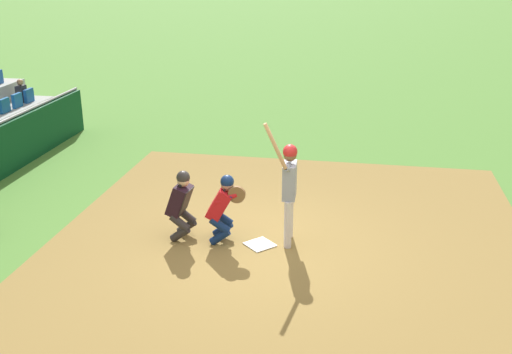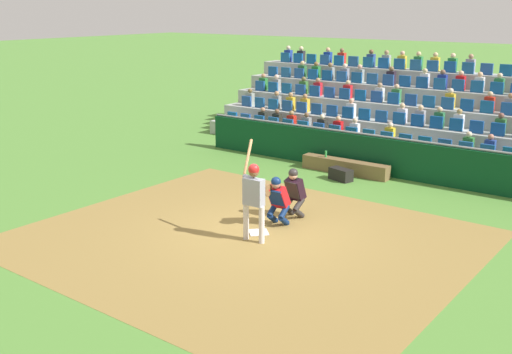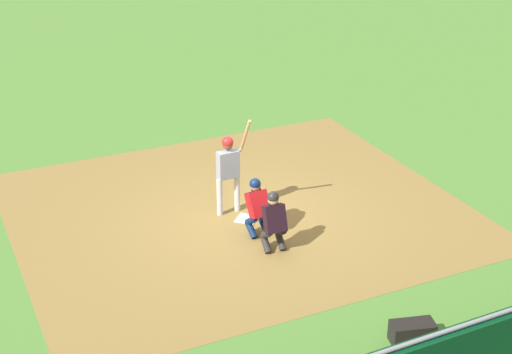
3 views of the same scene
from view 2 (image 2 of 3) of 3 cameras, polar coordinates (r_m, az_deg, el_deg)
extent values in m
plane|color=#518836|center=(14.37, 0.25, -5.25)|extent=(160.00, 160.00, 0.00)
cube|color=olive|center=(13.99, -0.97, -5.83)|extent=(9.79, 8.62, 0.01)
cube|color=white|center=(14.36, 0.25, -5.19)|extent=(0.62, 0.62, 0.02)
cylinder|color=silver|center=(13.62, 0.54, -4.51)|extent=(0.13, 0.13, 0.86)
cylinder|color=silver|center=(13.85, -0.94, -4.17)|extent=(0.13, 0.13, 0.86)
cube|color=#8F93A5|center=(13.50, -0.21, -1.40)|extent=(0.48, 0.24, 0.61)
sphere|color=brown|center=(13.37, -0.21, 0.47)|extent=(0.22, 0.22, 0.22)
sphere|color=red|center=(13.36, -0.21, 0.73)|extent=(0.25, 0.25, 0.25)
cylinder|color=#8F93A5|center=(13.47, -0.34, -0.15)|extent=(0.50, 0.12, 0.14)
cylinder|color=#8F93A5|center=(13.57, -1.00, -0.03)|extent=(0.18, 0.14, 0.13)
cylinder|color=tan|center=(13.66, -0.77, 1.84)|extent=(0.12, 0.41, 0.79)
sphere|color=black|center=(13.61, -1.12, 0.13)|extent=(0.06, 0.06, 0.06)
cylinder|color=navy|center=(14.74, 2.62, -4.09)|extent=(0.16, 0.39, 0.34)
cylinder|color=navy|center=(14.66, 2.63, -3.28)|extent=(0.16, 0.39, 0.33)
cylinder|color=navy|center=(14.89, 1.56, -3.86)|extent=(0.16, 0.39, 0.34)
cylinder|color=navy|center=(14.82, 1.56, -3.06)|extent=(0.16, 0.39, 0.33)
cube|color=red|center=(14.65, 2.14, -1.86)|extent=(0.45, 0.50, 0.60)
cube|color=navy|center=(14.55, 1.91, -1.98)|extent=(0.39, 0.29, 0.43)
sphere|color=#A7745F|center=(14.43, 1.88, -0.68)|extent=(0.22, 0.22, 0.22)
cube|color=black|center=(14.43, 1.88, -0.68)|extent=(0.21, 0.14, 0.19)
sphere|color=navy|center=(14.42, 1.88, -0.45)|extent=(0.24, 0.24, 0.24)
cylinder|color=brown|center=(14.38, 1.09, -1.24)|extent=(0.09, 0.30, 0.30)
cylinder|color=red|center=(14.56, 1.35, -1.31)|extent=(0.17, 0.40, 0.22)
cylinder|color=#2D2928|center=(15.27, 4.00, -3.39)|extent=(0.18, 0.40, 0.34)
cylinder|color=#2D2928|center=(15.20, 4.02, -2.60)|extent=(0.18, 0.39, 0.33)
cylinder|color=#2D2928|center=(15.46, 3.06, -3.13)|extent=(0.18, 0.40, 0.34)
cylinder|color=#2D2928|center=(15.39, 3.08, -2.36)|extent=(0.18, 0.39, 0.33)
cube|color=black|center=(15.23, 3.70, -1.12)|extent=(0.46, 0.45, 0.60)
cube|color=#2D2928|center=(15.14, 3.41, -1.22)|extent=(0.40, 0.24, 0.45)
sphere|color=tan|center=(15.05, 3.50, 0.14)|extent=(0.22, 0.22, 0.22)
cube|color=black|center=(15.05, 3.50, 0.14)|extent=(0.21, 0.12, 0.20)
sphere|color=#2D2928|center=(15.04, 3.50, 0.37)|extent=(0.24, 0.24, 0.24)
cube|color=#093D1E|center=(19.53, 11.44, 1.94)|extent=(13.22, 0.24, 1.19)
cylinder|color=gray|center=(19.40, 11.54, 3.76)|extent=(13.22, 0.07, 0.07)
cube|color=brown|center=(19.53, 8.32, 0.95)|extent=(2.94, 0.40, 0.44)
cylinder|color=green|center=(19.74, 6.55, 2.15)|extent=(0.07, 0.07, 0.21)
cube|color=black|center=(18.76, 7.94, 0.24)|extent=(0.80, 0.55, 0.37)
cube|color=#A0A5A1|center=(21.55, 13.86, 2.19)|extent=(16.87, 0.97, 0.54)
cube|color=#14548D|center=(20.30, 22.66, 2.00)|extent=(0.44, 0.10, 0.42)
cube|color=#1B4F97|center=(20.46, 20.82, 2.29)|extent=(0.44, 0.10, 0.42)
cube|color=navy|center=(20.68, 21.02, 2.54)|extent=(0.32, 0.22, 0.52)
sphere|color=#AF705C|center=(20.61, 21.12, 3.52)|extent=(0.19, 0.19, 0.19)
cube|color=#1C5095|center=(20.64, 19.01, 2.57)|extent=(0.44, 0.10, 0.42)
cube|color=#2F7835|center=(20.86, 19.23, 2.82)|extent=(0.32, 0.22, 0.52)
sphere|color=beige|center=(20.79, 19.32, 3.79)|extent=(0.19, 0.19, 0.19)
cube|color=#1C4893|center=(20.85, 17.24, 2.85)|extent=(0.44, 0.10, 0.42)
cube|color=#11518F|center=(21.07, 15.49, 3.11)|extent=(0.44, 0.10, 0.42)
cube|color=#184E92|center=(21.31, 13.79, 3.37)|extent=(0.44, 0.10, 0.42)
cube|color=#1C559B|center=(21.58, 12.12, 3.62)|extent=(0.44, 0.10, 0.42)
cube|color=gold|center=(21.79, 12.40, 3.86)|extent=(0.32, 0.22, 0.52)
sphere|color=beige|center=(21.72, 12.46, 4.79)|extent=(0.19, 0.19, 0.19)
cube|color=#19548E|center=(21.86, 10.50, 3.86)|extent=(0.44, 0.10, 0.42)
cube|color=#124F93|center=(22.15, 8.92, 4.10)|extent=(0.44, 0.10, 0.42)
cube|color=white|center=(22.36, 9.21, 4.32)|extent=(0.32, 0.22, 0.52)
sphere|color=#C9AA8D|center=(22.29, 9.25, 5.23)|extent=(0.19, 0.19, 0.19)
cube|color=#1C5394|center=(22.47, 7.37, 4.32)|extent=(0.44, 0.10, 0.42)
cube|color=red|center=(22.67, 7.68, 4.54)|extent=(0.32, 0.22, 0.52)
sphere|color=tan|center=(22.60, 7.71, 5.43)|extent=(0.19, 0.19, 0.19)
cube|color=#18479B|center=(22.80, 5.87, 4.53)|extent=(0.44, 0.10, 0.42)
cube|color=#282B26|center=(23.00, 6.19, 4.75)|extent=(0.32, 0.22, 0.52)
sphere|color=beige|center=(22.93, 6.22, 5.63)|extent=(0.19, 0.19, 0.19)
cube|color=#17559A|center=(23.14, 4.42, 4.74)|extent=(0.44, 0.10, 0.42)
cube|color=gray|center=(23.34, 4.74, 4.95)|extent=(0.32, 0.22, 0.52)
sphere|color=brown|center=(23.27, 4.76, 5.82)|extent=(0.19, 0.19, 0.19)
cube|color=#19508F|center=(23.50, 3.01, 4.93)|extent=(0.44, 0.10, 0.42)
cube|color=red|center=(23.69, 3.33, 5.14)|extent=(0.32, 0.22, 0.52)
sphere|color=#A08052|center=(23.63, 3.35, 5.99)|extent=(0.19, 0.19, 0.19)
cube|color=#1B5192|center=(23.88, 1.64, 5.12)|extent=(0.44, 0.10, 0.42)
cube|color=#242720|center=(24.07, 1.97, 5.32)|extent=(0.32, 0.22, 0.52)
sphere|color=brown|center=(24.00, 1.98, 6.16)|extent=(0.19, 0.19, 0.19)
cube|color=#154B97|center=(24.26, 0.31, 5.29)|extent=(0.44, 0.10, 0.42)
cube|color=#242721|center=(24.45, 0.65, 5.49)|extent=(0.32, 0.22, 0.52)
sphere|color=tan|center=(24.39, 0.65, 6.32)|extent=(0.19, 0.19, 0.19)
cube|color=#1C4797|center=(24.66, -0.98, 5.46)|extent=(0.44, 0.10, 0.42)
cube|color=#104C96|center=(25.08, -2.22, 5.62)|extent=(0.44, 0.10, 0.42)
cube|color=#A0A5A1|center=(22.37, 14.87, 3.32)|extent=(16.87, 0.97, 1.08)
cube|color=#134896|center=(21.27, 21.69, 4.17)|extent=(0.44, 0.10, 0.42)
cube|color=#2E6931|center=(21.50, 21.87, 4.40)|extent=(0.32, 0.22, 0.52)
sphere|color=brown|center=(21.43, 21.97, 5.34)|extent=(0.19, 0.19, 0.19)
cube|color=#164A9C|center=(21.45, 19.94, 4.43)|extent=(0.44, 0.10, 0.42)
cube|color=#134F90|center=(21.64, 18.21, 4.68)|extent=(0.44, 0.10, 0.42)
cube|color=white|center=(21.86, 18.43, 4.90)|extent=(0.32, 0.22, 0.52)
sphere|color=#9F824C|center=(21.80, 18.51, 5.83)|extent=(0.19, 0.19, 0.19)
cube|color=#114B96|center=(21.86, 16.52, 4.92)|extent=(0.44, 0.10, 0.42)
cube|color=#266A3E|center=(22.08, 16.75, 5.14)|extent=(0.32, 0.22, 0.52)
sphere|color=tan|center=(22.02, 16.83, 6.06)|extent=(0.19, 0.19, 0.19)
cube|color=#124898|center=(22.09, 14.86, 5.15)|extent=(0.44, 0.10, 0.42)
cube|color=#96959D|center=(22.31, 15.11, 5.37)|extent=(0.32, 0.22, 0.52)
sphere|color=#D9B085|center=(22.25, 15.17, 6.28)|extent=(0.19, 0.19, 0.19)
cube|color=#164F94|center=(22.34, 13.24, 5.38)|extent=(0.44, 0.10, 0.42)
cube|color=white|center=(22.56, 13.49, 5.58)|extent=(0.32, 0.22, 0.52)
sphere|color=tan|center=(22.50, 13.55, 6.49)|extent=(0.19, 0.19, 0.19)
cube|color=#1D529A|center=(22.61, 11.65, 5.59)|extent=(0.44, 0.10, 0.42)
cube|color=#125299|center=(22.90, 10.10, 5.79)|extent=(0.44, 0.10, 0.42)
cube|color=#104A90|center=(23.21, 8.59, 5.99)|extent=(0.44, 0.10, 0.42)
cube|color=white|center=(23.41, 8.88, 6.19)|extent=(0.32, 0.22, 0.52)
sphere|color=tan|center=(23.36, 8.91, 7.06)|extent=(0.19, 0.19, 0.19)
cube|color=#1B4E9B|center=(23.53, 7.12, 6.18)|extent=(0.44, 0.10, 0.42)
cube|color=#1B4D91|center=(23.86, 5.68, 6.35)|extent=(0.44, 0.10, 0.42)
cube|color=#1F4C92|center=(24.21, 4.29, 6.52)|extent=(0.44, 0.10, 0.42)
cube|color=gold|center=(24.41, 4.60, 6.71)|extent=(0.32, 0.22, 0.52)
sphere|color=#A77750|center=(24.35, 4.62, 7.55)|extent=(0.19, 0.19, 0.19)
cube|color=#1E4F90|center=(24.57, 2.94, 6.68)|extent=(0.44, 0.10, 0.42)
cube|color=gold|center=(24.77, 3.25, 6.87)|extent=(0.32, 0.22, 0.52)
sphere|color=#AA7D56|center=(24.72, 3.27, 7.69)|extent=(0.19, 0.19, 0.19)
cube|color=#175592|center=(24.95, 1.62, 6.83)|extent=(0.44, 0.10, 0.42)
cube|color=gray|center=(25.14, 1.94, 7.01)|extent=(0.32, 0.22, 0.52)
sphere|color=tan|center=(25.09, 1.95, 7.83)|extent=(0.19, 0.19, 0.19)
cube|color=#1A5193|center=(25.34, 0.35, 6.98)|extent=(0.44, 0.10, 0.42)
cube|color=#1E4A94|center=(25.74, -0.89, 7.11)|extent=(0.44, 0.10, 0.42)
cube|color=gray|center=(25.93, -0.56, 7.29)|extent=(0.32, 0.22, 0.52)
sphere|color=brown|center=(25.88, -0.56, 8.08)|extent=(0.19, 0.19, 0.19)
cube|color=#A0A5A1|center=(23.20, 15.81, 4.36)|extent=(16.87, 0.97, 1.62)
cube|color=#1A4C98|center=(22.11, 22.49, 5.91)|extent=(0.44, 0.10, 0.42)
cube|color=gray|center=(22.33, 22.66, 6.11)|extent=(0.32, 0.22, 0.52)
sphere|color=#AD7B55|center=(22.28, 22.76, 7.02)|extent=(0.19, 0.19, 0.19)
cube|color=#155592|center=(22.27, 20.79, 6.15)|extent=(0.44, 0.10, 0.42)
cube|color=red|center=(22.50, 20.98, 6.35)|extent=(0.32, 0.22, 0.52)
sphere|color=tan|center=(22.45, 21.07, 7.25)|extent=(0.19, 0.19, 0.19)
cube|color=#134B94|center=(22.46, 19.12, 6.38)|extent=(0.44, 0.10, 0.42)
cube|color=#1D5294|center=(22.67, 17.48, 6.60)|extent=(0.44, 0.10, 0.42)
cube|color=gold|center=(22.89, 17.69, 6.79)|extent=(0.32, 0.22, 0.52)
sphere|color=beige|center=(22.84, 17.77, 7.68)|extent=(0.19, 0.19, 0.19)
cube|color=#175597|center=(22.90, 15.86, 6.81)|extent=(0.44, 0.10, 0.42)
cube|color=#1C4690|center=(23.14, 14.28, 7.01)|extent=(0.44, 0.10, 0.42)
cube|color=#175099|center=(23.40, 12.73, 7.20)|extent=(0.44, 0.10, 0.42)
cube|color=#31783F|center=(23.62, 12.98, 7.38)|extent=(0.32, 0.22, 0.52)
sphere|color=#D8A685|center=(23.57, 13.04, 8.25)|extent=(0.19, 0.19, 0.19)
cube|color=#1E4896|center=(23.68, 11.22, 7.38)|extent=(0.44, 0.10, 0.42)
cube|color=silver|center=(23.89, 11.48, 7.56)|extent=(0.32, 0.22, 0.52)
sphere|color=#A17F5F|center=(23.85, 11.52, 8.42)|extent=(0.19, 0.19, 0.19)
cube|color=#11539B|center=(23.97, 9.74, 7.55)|extent=(0.44, 0.10, 0.42)
cube|color=#194A90|center=(24.28, 8.29, 7.72)|extent=(0.44, 0.10, 0.42)
cube|color=red|center=(24.49, 8.57, 7.89)|extent=(0.32, 0.22, 0.52)
sphere|color=#C9B084|center=(24.45, 8.60, 8.73)|extent=(0.19, 0.19, 0.19)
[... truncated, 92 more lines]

